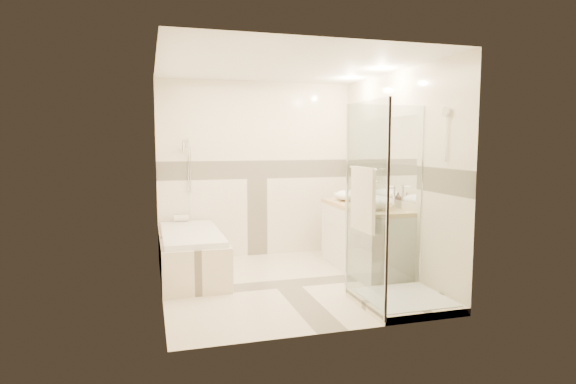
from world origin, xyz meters
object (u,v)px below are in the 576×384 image
object	(u,v)px
vessel_sink_far	(377,202)
amenity_bottle_b	(359,199)
amenity_bottle_a	(366,200)
bathtub	(191,251)
vanity	(363,238)
vessel_sink_near	(348,195)
shower_enclosure	(391,255)

from	to	relation	value
vessel_sink_far	amenity_bottle_b	bearing A→B (deg)	90.00
amenity_bottle_a	bathtub	bearing A→B (deg)	167.89
amenity_bottle_a	vessel_sink_far	bearing A→B (deg)	-90.00
vanity	vessel_sink_near	size ratio (longest dim) A/B	4.34
bathtub	shower_enclosure	xyz separation A→B (m)	(1.86, -1.62, 0.20)
bathtub	amenity_bottle_b	xyz separation A→B (m)	(2.13, -0.23, 0.61)
amenity_bottle_a	shower_enclosure	bearing A→B (deg)	-103.19
vanity	amenity_bottle_a	size ratio (longest dim) A/B	10.58
vessel_sink_near	vessel_sink_far	xyz separation A→B (m)	(0.00, -0.87, 0.01)
amenity_bottle_b	vanity	bearing A→B (deg)	-80.24
shower_enclosure	vessel_sink_far	world-z (taller)	shower_enclosure
vanity	amenity_bottle_a	bearing A→B (deg)	-100.56
vessel_sink_near	vessel_sink_far	world-z (taller)	vessel_sink_far
bathtub	vanity	size ratio (longest dim) A/B	1.05
shower_enclosure	vessel_sink_near	world-z (taller)	shower_enclosure
vessel_sink_near	amenity_bottle_b	xyz separation A→B (m)	(0.00, -0.35, -0.01)
amenity_bottle_b	shower_enclosure	bearing A→B (deg)	-101.13
bathtub	vanity	distance (m)	2.18
vessel_sink_near	amenity_bottle_a	distance (m)	0.58
vessel_sink_near	amenity_bottle_b	bearing A→B (deg)	-90.00
vessel_sink_near	shower_enclosure	bearing A→B (deg)	-98.91
vessel_sink_near	amenity_bottle_a	xyz separation A→B (m)	(0.00, -0.58, 0.00)
bathtub	vessel_sink_far	xyz separation A→B (m)	(2.13, -0.75, 0.63)
amenity_bottle_a	amenity_bottle_b	size ratio (longest dim) A/B	1.16
bathtub	amenity_bottle_a	size ratio (longest dim) A/B	11.10
vanity	amenity_bottle_a	distance (m)	0.51
shower_enclosure	amenity_bottle_b	world-z (taller)	shower_enclosure
vessel_sink_near	amenity_bottle_b	size ratio (longest dim) A/B	2.83
vanity	amenity_bottle_b	distance (m)	0.50
bathtub	amenity_bottle_a	distance (m)	2.26
vanity	bathtub	bearing A→B (deg)	170.75
shower_enclosure	vanity	bearing A→B (deg)	77.03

